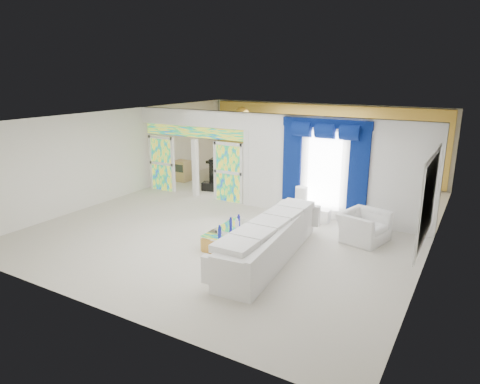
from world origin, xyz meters
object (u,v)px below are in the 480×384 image
Objects in this scene: console_table at (310,214)px; grand_piano at (237,169)px; armchair at (364,227)px; white_sofa at (270,242)px; coffee_table at (228,236)px.

grand_piano reaches higher than console_table.
grand_piano is at bearing 72.53° from armchair.
white_sofa is 3.60× the size of armchair.
white_sofa is at bearing -87.07° from console_table.
armchair is at bearing -24.96° from console_table.
grand_piano is at bearing 145.59° from console_table.
console_table reaches higher than coffee_table.
grand_piano is (-4.22, 2.89, 0.33)m from console_table.
grand_piano is (-5.98, 3.71, 0.14)m from armchair.
armchair reaches higher than console_table.
white_sofa is 2.99m from console_table.
white_sofa reaches higher than console_table.
armchair reaches higher than coffee_table.
coffee_table is 1.42× the size of armchair.
console_table is at bearing -49.30° from grand_piano.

